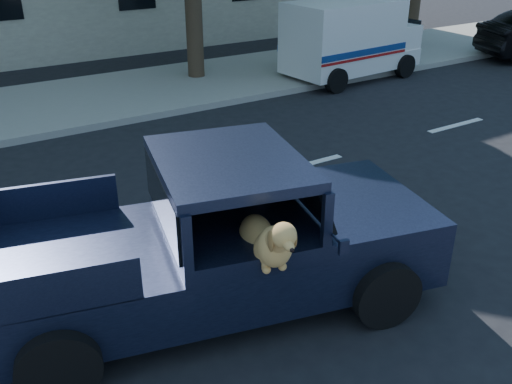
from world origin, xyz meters
The scene contains 5 objects.
ground centered at (0.00, 0.00, 0.00)m, with size 120.00×120.00×0.00m, color black.
far_sidewalk centered at (0.00, 9.20, 0.07)m, with size 60.00×4.00×0.15m, color gray.
lane_stripes centered at (2.00, 3.40, 0.01)m, with size 21.60×0.14×0.01m, color silver, non-canonical shape.
pickup_truck centered at (0.60, 0.76, 0.60)m, with size 5.25×3.08×1.77m.
mail_truck centered at (8.62, 7.65, 0.90)m, with size 3.86×2.15×2.05m.
Camera 1 is at (-1.77, -4.05, 4.01)m, focal length 40.00 mm.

